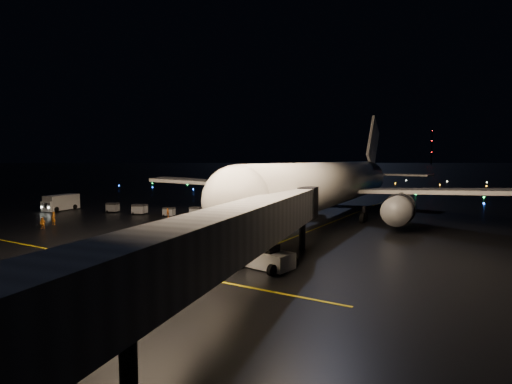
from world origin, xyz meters
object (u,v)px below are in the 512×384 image
crew_c (168,214)px  baggage_cart_4 (113,207)px  baggage_cart_1 (169,212)px  service_truck (62,202)px  baggage_cart_0 (196,212)px  crew_a (54,218)px  pushback_tug (267,256)px  crew_b (43,223)px  airliner (338,160)px  baggage_cart_2 (139,209)px  belt_loader (212,222)px  baggage_cart_3 (141,209)px

crew_c → baggage_cart_4: 14.26m
baggage_cart_1 → baggage_cart_4: baggage_cart_4 is taller
service_truck → baggage_cart_0: 27.47m
service_truck → crew_a: bearing=-45.3°
pushback_tug → crew_a: 37.97m
service_truck → crew_b: (16.45, -13.73, -0.65)m
crew_c → baggage_cart_0: (2.08, 4.43, -0.07)m
crew_b → baggage_cart_1: 18.85m
pushback_tug → baggage_cart_0: size_ratio=2.38×
baggage_cart_0 → baggage_cart_1: 4.53m
airliner → baggage_cart_2: size_ratio=32.46×
baggage_cart_4 → crew_a: bearing=-91.8°
pushback_tug → baggage_cart_4: bearing=165.2°
crew_b → baggage_cart_4: (-5.97, 16.58, 0.04)m
airliner → pushback_tug: size_ratio=14.73×
belt_loader → baggage_cart_3: belt_loader is taller
belt_loader → baggage_cart_1: belt_loader is taller
airliner → pushback_tug: bearing=-84.4°
pushback_tug → baggage_cart_4: size_ratio=2.25×
belt_loader → crew_a: belt_loader is taller
airliner → baggage_cart_1: 28.79m
pushback_tug → belt_loader: bearing=152.0°
airliner → crew_c: 28.22m
pushback_tug → baggage_cart_2: pushback_tug is taller
airliner → belt_loader: airliner is taller
airliner → baggage_cart_0: size_ratio=35.01×
crew_c → baggage_cart_3: crew_c is taller
baggage_cart_4 → crew_c: bearing=-22.1°
crew_b → crew_a: bearing=100.7°
baggage_cart_0 → baggage_cart_2: (-10.23, -2.85, 0.06)m
crew_c → baggage_cart_3: bearing=-149.5°
crew_a → baggage_cart_4: size_ratio=0.95×
crew_b → baggage_cart_1: size_ratio=0.91×
airliner → crew_b: 43.83m
crew_c → baggage_cart_2: size_ratio=0.85×
belt_loader → crew_b: 23.58m
crew_b → baggage_cart_2: (0.10, 16.97, 0.06)m
belt_loader → crew_a: 24.78m
crew_b → baggage_cart_1: bearing=44.8°
baggage_cart_1 → crew_b: bearing=-123.5°
crew_a → baggage_cart_0: size_ratio=1.00×
crew_a → crew_c: (10.41, 12.46, -0.08)m
baggage_cart_3 → baggage_cart_4: (-5.94, -1.03, 0.01)m
belt_loader → crew_b: belt_loader is taller
crew_b → baggage_cart_3: size_ratio=0.82×
baggage_cart_2 → airliner: bearing=-1.8°
crew_b → baggage_cart_2: 16.97m
belt_loader → baggage_cart_2: bearing=179.4°
crew_a → crew_b: crew_a is taller
airliner → baggage_cart_2: airliner is taller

